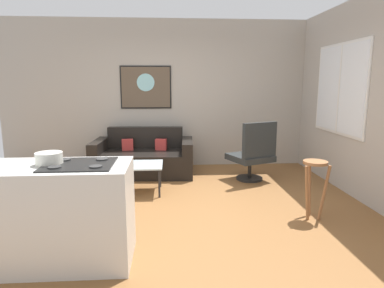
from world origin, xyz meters
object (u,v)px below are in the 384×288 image
at_px(couch, 144,159).
at_px(wall_painting, 146,87).
at_px(bar_stool, 315,177).
at_px(mixing_bowl, 49,159).
at_px(coffee_table, 132,167).
at_px(armchair, 253,153).

height_order(couch, wall_painting, wall_painting).
distance_m(bar_stool, mixing_bowl, 2.93).
height_order(couch, bar_stool, couch).
bearing_deg(wall_painting, coffee_table, -94.11).
relative_size(armchair, bar_stool, 1.41).
bearing_deg(wall_painting, couch, -92.90).
bearing_deg(armchair, wall_painting, 147.47).
bearing_deg(bar_stool, armchair, 101.69).
bearing_deg(bar_stool, couch, 134.92).
bearing_deg(coffee_table, armchair, 13.85).
bearing_deg(mixing_bowl, coffee_table, 75.15).
bearing_deg(coffee_table, couch, 85.22).
distance_m(armchair, mixing_bowl, 3.47).
xyz_separation_m(armchair, mixing_bowl, (-2.45, -2.40, 0.50)).
bearing_deg(bar_stool, wall_painting, 127.85).
bearing_deg(couch, coffee_table, -94.78).
relative_size(armchair, mixing_bowl, 4.31).
bearing_deg(bar_stool, coffee_table, 153.51).
xyz_separation_m(mixing_bowl, wall_painting, (0.63, 3.56, 0.57)).
bearing_deg(coffee_table, mixing_bowl, -104.85).
height_order(bar_stool, mixing_bowl, mixing_bowl).
distance_m(armchair, bar_stool, 1.65).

